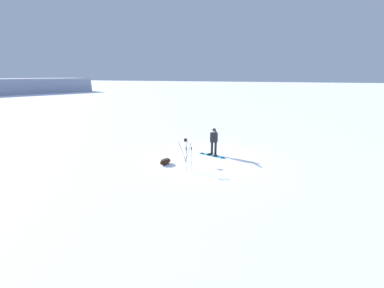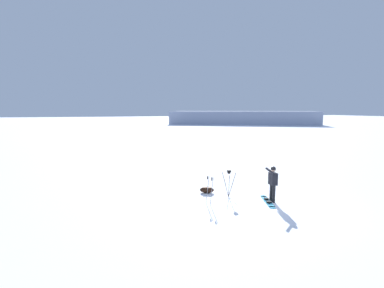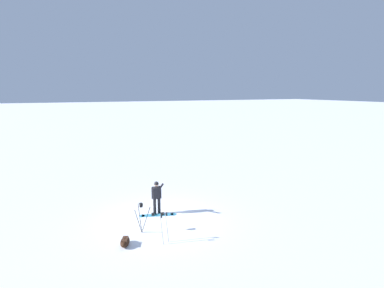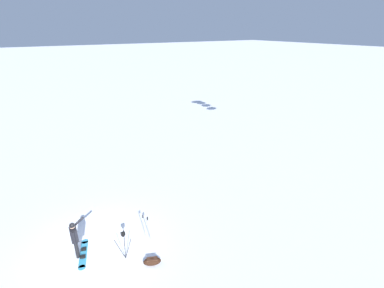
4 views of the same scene
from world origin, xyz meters
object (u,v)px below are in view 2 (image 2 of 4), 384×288
object	(u,v)px
camera_tripod	(229,178)
snowboard	(268,201)
snowboarder	(273,180)
gear_bag_large	(207,190)
ski_poles	(210,186)

from	to	relation	value
camera_tripod	snowboard	bearing A→B (deg)	50.70
snowboarder	gear_bag_large	size ratio (longest dim) A/B	2.12
gear_bag_large	camera_tripod	size ratio (longest dim) A/B	0.60
snowboarder	ski_poles	distance (m)	2.85
gear_bag_large	camera_tripod	world-z (taller)	camera_tripod
camera_tripod	snowboarder	bearing A→B (deg)	53.64
gear_bag_large	snowboard	bearing A→B (deg)	47.37
snowboard	camera_tripod	size ratio (longest dim) A/B	1.32
gear_bag_large	ski_poles	world-z (taller)	ski_poles
ski_poles	snowboard	bearing A→B (deg)	78.18
snowboarder	camera_tripod	distance (m)	1.98
ski_poles	camera_tripod	bearing A→B (deg)	116.90
snowboard	snowboarder	bearing A→B (deg)	80.52
snowboarder	camera_tripod	size ratio (longest dim) A/B	1.27
ski_poles	gear_bag_large	bearing A→B (deg)	164.72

